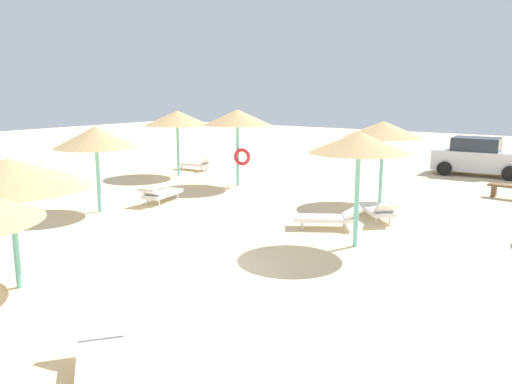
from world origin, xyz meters
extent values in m
plane|color=beige|center=(0.00, 0.00, 0.00)|extent=(80.00, 80.00, 0.00)
cylinder|color=#6BC6BC|center=(1.15, 8.79, 1.18)|extent=(0.12, 0.12, 2.36)
cone|color=tan|center=(1.15, 8.79, 2.54)|extent=(2.63, 2.63, 0.55)
cylinder|color=#6BC6BC|center=(2.55, 3.68, 1.22)|extent=(0.12, 0.12, 2.45)
cone|color=tan|center=(2.55, 3.68, 2.60)|extent=(2.41, 2.41, 0.51)
cylinder|color=#6BC6BC|center=(-5.69, 2.41, 1.08)|extent=(0.12, 0.12, 2.16)
cone|color=tan|center=(-5.69, 2.41, 2.40)|extent=(2.59, 2.59, 0.67)
cylinder|color=#6BC6BC|center=(-8.57, 9.07, 1.19)|extent=(0.12, 0.12, 2.38)
cone|color=tan|center=(-8.57, 9.07, 2.61)|extent=(2.93, 2.93, 0.65)
cylinder|color=#6BC6BC|center=(-1.73, -2.67, 1.05)|extent=(0.12, 0.12, 2.11)
cone|color=tan|center=(-1.73, -2.67, 2.29)|extent=(3.08, 3.08, 0.57)
cylinder|color=#6BC6BC|center=(-4.87, 8.64, 1.28)|extent=(0.12, 0.12, 2.55)
cone|color=tan|center=(-4.87, 8.64, 2.76)|extent=(2.74, 2.74, 0.62)
torus|color=red|center=(-4.65, 8.64, 1.19)|extent=(0.71, 0.33, 0.70)
cube|color=white|center=(1.87, 6.64, 0.28)|extent=(1.63, 1.67, 0.12)
cube|color=white|center=(2.42, 6.05, 0.50)|extent=(0.80, 0.79, 0.39)
cylinder|color=silver|center=(2.44, 6.35, 0.11)|extent=(0.06, 0.06, 0.22)
cylinder|color=silver|center=(2.12, 6.05, 0.11)|extent=(0.06, 0.06, 0.22)
cylinder|color=silver|center=(1.61, 7.22, 0.11)|extent=(0.06, 0.06, 0.22)
cylinder|color=silver|center=(1.29, 6.92, 0.11)|extent=(0.06, 0.06, 0.22)
cube|color=white|center=(1.10, 4.76, 0.28)|extent=(1.78, 1.45, 0.12)
cube|color=white|center=(1.77, 5.18, 0.48)|extent=(0.78, 0.82, 0.34)
cylinder|color=silver|center=(1.49, 5.26, 0.11)|extent=(0.06, 0.06, 0.22)
cylinder|color=silver|center=(1.72, 4.89, 0.11)|extent=(0.06, 0.06, 0.22)
cylinder|color=silver|center=(0.47, 4.62, 0.11)|extent=(0.06, 0.06, 0.22)
cylinder|color=silver|center=(0.71, 4.25, 0.11)|extent=(0.06, 0.06, 0.22)
cube|color=white|center=(-5.15, 4.67, 0.28)|extent=(0.99, 1.80, 0.12)
cube|color=white|center=(-4.98, 3.89, 0.46)|extent=(0.74, 0.65, 0.32)
cylinder|color=silver|center=(-4.81, 4.13, 0.11)|extent=(0.06, 0.06, 0.22)
cylinder|color=silver|center=(-5.24, 4.04, 0.11)|extent=(0.06, 0.06, 0.22)
cylinder|color=silver|center=(-5.07, 5.30, 0.11)|extent=(0.06, 0.06, 0.22)
cylinder|color=silver|center=(-5.50, 5.21, 0.11)|extent=(0.06, 0.06, 0.22)
cube|color=white|center=(-9.17, 10.76, 0.28)|extent=(1.75, 0.78, 0.12)
cube|color=white|center=(-8.37, 10.83, 0.50)|extent=(0.54, 0.68, 0.39)
cylinder|color=silver|center=(-8.59, 11.03, 0.11)|extent=(0.06, 0.06, 0.22)
cylinder|color=silver|center=(-8.55, 10.59, 0.11)|extent=(0.06, 0.06, 0.22)
cylinder|color=silver|center=(-9.78, 10.93, 0.11)|extent=(0.06, 0.06, 0.22)
cylinder|color=silver|center=(-9.75, 10.49, 0.11)|extent=(0.06, 0.06, 0.22)
cube|color=white|center=(2.38, -3.93, 0.28)|extent=(1.73, 1.55, 0.12)
cube|color=white|center=(1.75, -3.44, 0.54)|extent=(0.74, 0.77, 0.46)
cylinder|color=silver|center=(1.78, -3.73, 0.11)|extent=(0.06, 0.06, 0.22)
cylinder|color=silver|center=(2.05, -3.39, 0.11)|extent=(0.06, 0.06, 0.22)
cube|color=brown|center=(4.69, 12.17, 0.45)|extent=(1.53, 0.52, 0.08)
cube|color=brown|center=(4.14, 12.21, 0.21)|extent=(0.15, 0.37, 0.41)
cube|color=silver|center=(2.60, 17.03, 0.67)|extent=(4.10, 1.95, 0.90)
cube|color=#262D38|center=(2.40, 17.02, 1.42)|extent=(2.10, 1.68, 0.60)
cylinder|color=black|center=(4.01, 16.24, 0.32)|extent=(0.65, 0.26, 0.64)
cylinder|color=black|center=(1.20, 17.83, 0.32)|extent=(0.65, 0.26, 0.64)
cylinder|color=black|center=(1.31, 16.07, 0.32)|extent=(0.65, 0.26, 0.64)
camera|label=1|loc=(7.62, -7.83, 3.83)|focal=36.09mm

